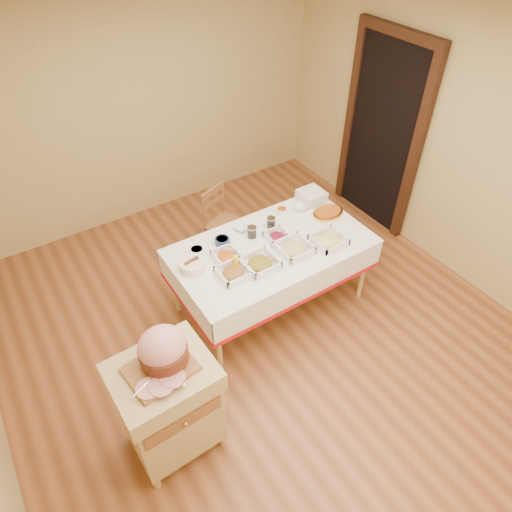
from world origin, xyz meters
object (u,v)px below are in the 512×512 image
at_px(dining_chair, 223,223).
at_px(plate_stack, 311,196).
at_px(butcher_cart, 169,403).
at_px(brass_platter, 328,213).
at_px(bread_basket, 192,265).
at_px(ham_on_board, 162,351).
at_px(preserve_jar_left, 252,233).
at_px(mustard_bottle, 236,261).
at_px(dining_table, 271,259).
at_px(preserve_jar_right, 271,223).

xyz_separation_m(dining_chair, plate_stack, (0.73, -0.56, 0.39)).
bearing_deg(butcher_cart, plate_stack, 28.30).
relative_size(plate_stack, brass_platter, 0.73).
relative_size(dining_chair, bread_basket, 3.59).
height_order(dining_chair, ham_on_board, ham_on_board).
relative_size(butcher_cart, ham_on_board, 2.10).
height_order(butcher_cart, brass_platter, butcher_cart).
height_order(dining_chair, bread_basket, bread_basket).
bearing_deg(brass_platter, preserve_jar_left, 172.09).
bearing_deg(mustard_bottle, butcher_cart, -143.79).
xyz_separation_m(dining_chair, ham_on_board, (-1.39, -1.69, 0.65)).
relative_size(dining_chair, mustard_bottle, 5.28).
xyz_separation_m(ham_on_board, mustard_bottle, (0.96, 0.70, -0.24)).
xyz_separation_m(dining_table, dining_chair, (0.00, 0.92, -0.17)).
xyz_separation_m(preserve_jar_right, mustard_bottle, (-0.57, -0.30, 0.02)).
bearing_deg(mustard_bottle, bread_basket, 150.10).
distance_m(preserve_jar_left, preserve_jar_right, 0.24).
bearing_deg(butcher_cart, mustard_bottle, 36.21).
relative_size(dining_chair, ham_on_board, 1.83).
height_order(butcher_cart, plate_stack, butcher_cart).
bearing_deg(butcher_cart, dining_chair, 50.28).
bearing_deg(butcher_cart, brass_platter, 22.49).
relative_size(bread_basket, brass_platter, 0.70).
height_order(butcher_cart, bread_basket, butcher_cart).
height_order(dining_chair, preserve_jar_left, preserve_jar_left).
relative_size(dining_table, dining_chair, 2.21).
bearing_deg(mustard_bottle, plate_stack, 20.30).
xyz_separation_m(mustard_bottle, brass_platter, (1.16, 0.16, -0.05)).
xyz_separation_m(butcher_cart, plate_stack, (2.17, 1.17, 0.28)).
height_order(butcher_cart, mustard_bottle, butcher_cart).
xyz_separation_m(preserve_jar_left, brass_platter, (0.82, -0.11, -0.03)).
bearing_deg(mustard_bottle, preserve_jar_right, 27.57).
bearing_deg(butcher_cart, preserve_jar_right, 33.27).
bearing_deg(preserve_jar_left, ham_on_board, -143.17).
distance_m(bread_basket, plate_stack, 1.50).
bearing_deg(ham_on_board, preserve_jar_left, 36.83).
distance_m(ham_on_board, preserve_jar_right, 1.85).
distance_m(butcher_cart, mustard_bottle, 1.28).
xyz_separation_m(dining_chair, brass_platter, (0.73, -0.83, 0.36)).
bearing_deg(dining_table, mustard_bottle, -170.71).
bearing_deg(dining_table, plate_stack, 26.02).
bearing_deg(dining_table, bread_basket, 171.10).
distance_m(preserve_jar_right, mustard_bottle, 0.65).
distance_m(preserve_jar_left, brass_platter, 0.83).
distance_m(preserve_jar_right, bread_basket, 0.90).
height_order(dining_chair, mustard_bottle, mustard_bottle).
bearing_deg(bread_basket, dining_chair, 46.95).
relative_size(ham_on_board, bread_basket, 1.96).
bearing_deg(preserve_jar_left, butcher_cart, -143.13).
height_order(dining_table, plate_stack, plate_stack).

